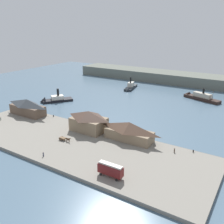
{
  "coord_description": "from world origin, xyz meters",
  "views": [
    {
      "loc": [
        61.64,
        -89.99,
        45.01
      ],
      "look_at": [
        -4.49,
        14.83,
        2.0
      ],
      "focal_mm": 40.4,
      "sensor_mm": 36.0,
      "label": 1
    }
  ],
  "objects_px": {
    "horse_cart": "(65,139)",
    "mooring_post_east": "(193,151)",
    "street_tram": "(110,169)",
    "pedestrian_standing_center": "(1,119)",
    "ferry_near_quay": "(130,87)",
    "pedestrian_at_waters_edge": "(43,154)",
    "ferry_shed_east_terminal": "(89,121)",
    "pedestrian_walking_west": "(174,150)",
    "ferry_shed_central_terminal": "(129,131)",
    "ferry_moored_west": "(53,100)",
    "mooring_post_center_east": "(53,116)",
    "ferry_moored_east": "(198,97)",
    "ferry_shed_customs_shed": "(27,107)"
  },
  "relations": [
    {
      "from": "ferry_shed_customs_shed",
      "to": "ferry_moored_east",
      "type": "xyz_separation_m",
      "value": [
        65.93,
        79.85,
        -3.8
      ]
    },
    {
      "from": "horse_cart",
      "to": "mooring_post_center_east",
      "type": "xyz_separation_m",
      "value": [
        -23.92,
        17.95,
        -0.47
      ]
    },
    {
      "from": "pedestrian_at_waters_edge",
      "to": "mooring_post_east",
      "type": "distance_m",
      "value": 53.81
    },
    {
      "from": "pedestrian_standing_center",
      "to": "pedestrian_at_waters_edge",
      "type": "xyz_separation_m",
      "value": [
        44.23,
        -14.08,
        0.05
      ]
    },
    {
      "from": "pedestrian_standing_center",
      "to": "street_tram",
      "type": "bearing_deg",
      "value": -9.61
    },
    {
      "from": "ferry_shed_east_terminal",
      "to": "mooring_post_east",
      "type": "xyz_separation_m",
      "value": [
        44.28,
        4.19,
        -4.05
      ]
    },
    {
      "from": "ferry_shed_east_terminal",
      "to": "street_tram",
      "type": "bearing_deg",
      "value": -42.58
    },
    {
      "from": "horse_cart",
      "to": "ferry_shed_central_terminal",
      "type": "bearing_deg",
      "value": 34.44
    },
    {
      "from": "ferry_shed_east_terminal",
      "to": "ferry_near_quay",
      "type": "distance_m",
      "value": 82.62
    },
    {
      "from": "pedestrian_walking_west",
      "to": "ferry_moored_west",
      "type": "xyz_separation_m",
      "value": [
        -85.85,
        25.55,
        -0.75
      ]
    },
    {
      "from": "ferry_moored_east",
      "to": "pedestrian_walking_west",
      "type": "bearing_deg",
      "value": -81.71
    },
    {
      "from": "ferry_shed_east_terminal",
      "to": "pedestrian_walking_west",
      "type": "height_order",
      "value": "ferry_shed_east_terminal"
    },
    {
      "from": "mooring_post_east",
      "to": "ferry_moored_west",
      "type": "relative_size",
      "value": 0.05
    },
    {
      "from": "ferry_shed_central_terminal",
      "to": "horse_cart",
      "type": "distance_m",
      "value": 25.97
    },
    {
      "from": "pedestrian_standing_center",
      "to": "ferry_near_quay",
      "type": "bearing_deg",
      "value": 77.01
    },
    {
      "from": "ferry_shed_central_terminal",
      "to": "street_tram",
      "type": "distance_m",
      "value": 27.2
    },
    {
      "from": "street_tram",
      "to": "mooring_post_east",
      "type": "distance_m",
      "value": 33.88
    },
    {
      "from": "ferry_near_quay",
      "to": "mooring_post_east",
      "type": "bearing_deg",
      "value": -48.43
    },
    {
      "from": "street_tram",
      "to": "ferry_near_quay",
      "type": "height_order",
      "value": "ferry_near_quay"
    },
    {
      "from": "ferry_shed_customs_shed",
      "to": "ferry_near_quay",
      "type": "xyz_separation_m",
      "value": [
        16.53,
        79.69,
        -3.86
      ]
    },
    {
      "from": "mooring_post_east",
      "to": "ferry_shed_east_terminal",
      "type": "bearing_deg",
      "value": -174.6
    },
    {
      "from": "pedestrian_standing_center",
      "to": "pedestrian_walking_west",
      "type": "relative_size",
      "value": 0.91
    },
    {
      "from": "pedestrian_walking_west",
      "to": "ferry_moored_east",
      "type": "bearing_deg",
      "value": 98.29
    },
    {
      "from": "ferry_moored_west",
      "to": "pedestrian_walking_west",
      "type": "bearing_deg",
      "value": -16.57
    },
    {
      "from": "street_tram",
      "to": "mooring_post_center_east",
      "type": "xyz_separation_m",
      "value": [
        -52.97,
        29.4,
        -2.07
      ]
    },
    {
      "from": "ferry_shed_customs_shed",
      "to": "mooring_post_center_east",
      "type": "xyz_separation_m",
      "value": [
        13.2,
        4.68,
        -3.71
      ]
    },
    {
      "from": "ferry_shed_east_terminal",
      "to": "ferry_shed_central_terminal",
      "type": "distance_m",
      "value": 19.48
    },
    {
      "from": "street_tram",
      "to": "pedestrian_walking_west",
      "type": "bearing_deg",
      "value": 66.01
    },
    {
      "from": "ferry_shed_east_terminal",
      "to": "horse_cart",
      "type": "xyz_separation_m",
      "value": [
        -1.84,
        -13.55,
        -3.58
      ]
    },
    {
      "from": "ferry_moored_east",
      "to": "ferry_shed_central_terminal",
      "type": "bearing_deg",
      "value": -95.47
    },
    {
      "from": "pedestrian_standing_center",
      "to": "ferry_moored_west",
      "type": "distance_m",
      "value": 39.08
    },
    {
      "from": "horse_cart",
      "to": "ferry_near_quay",
      "type": "height_order",
      "value": "ferry_near_quay"
    },
    {
      "from": "pedestrian_at_waters_edge",
      "to": "horse_cart",
      "type": "bearing_deg",
      "value": 99.75
    },
    {
      "from": "ferry_shed_central_terminal",
      "to": "ferry_near_quay",
      "type": "relative_size",
      "value": 0.93
    },
    {
      "from": "pedestrian_walking_west",
      "to": "mooring_post_east",
      "type": "xyz_separation_m",
      "value": [
        5.78,
        3.8,
        -0.33
      ]
    },
    {
      "from": "ferry_shed_central_terminal",
      "to": "mooring_post_east",
      "type": "relative_size",
      "value": 21.82
    },
    {
      "from": "ferry_moored_east",
      "to": "ferry_moored_west",
      "type": "xyz_separation_m",
      "value": [
        -74.31,
        -53.64,
        -0.33
      ]
    },
    {
      "from": "mooring_post_east",
      "to": "ferry_moored_west",
      "type": "distance_m",
      "value": 94.18
    },
    {
      "from": "ferry_shed_central_terminal",
      "to": "ferry_near_quay",
      "type": "height_order",
      "value": "ferry_near_quay"
    },
    {
      "from": "street_tram",
      "to": "pedestrian_standing_center",
      "type": "xyz_separation_m",
      "value": [
        -70.96,
        12.02,
        -1.81
      ]
    },
    {
      "from": "ferry_moored_west",
      "to": "pedestrian_standing_center",
      "type": "bearing_deg",
      "value": -84.71
    },
    {
      "from": "ferry_shed_east_terminal",
      "to": "pedestrian_at_waters_edge",
      "type": "bearing_deg",
      "value": -88.99
    },
    {
      "from": "pedestrian_standing_center",
      "to": "pedestrian_walking_west",
      "type": "bearing_deg",
      "value": 9.23
    },
    {
      "from": "pedestrian_at_waters_edge",
      "to": "mooring_post_east",
      "type": "height_order",
      "value": "pedestrian_at_waters_edge"
    },
    {
      "from": "ferry_shed_east_terminal",
      "to": "pedestrian_walking_west",
      "type": "bearing_deg",
      "value": 0.57
    },
    {
      "from": "mooring_post_east",
      "to": "mooring_post_center_east",
      "type": "distance_m",
      "value": 70.05
    },
    {
      "from": "ferry_shed_central_terminal",
      "to": "ferry_moored_east",
      "type": "distance_m",
      "value": 78.96
    },
    {
      "from": "ferry_shed_east_terminal",
      "to": "pedestrian_walking_west",
      "type": "distance_m",
      "value": 38.68
    },
    {
      "from": "horse_cart",
      "to": "mooring_post_east",
      "type": "relative_size",
      "value": 6.24
    },
    {
      "from": "horse_cart",
      "to": "ferry_near_quay",
      "type": "distance_m",
      "value": 95.22
    }
  ]
}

